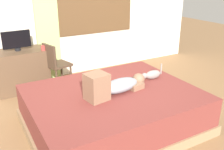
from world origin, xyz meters
TOP-DOWN VIEW (x-y plane):
  - ground_plane at (0.00, 0.00)m, footprint 16.00×16.00m
  - back_wall_with_window at (0.03, 2.38)m, footprint 6.40×0.14m
  - bed at (-0.09, 0.09)m, footprint 2.24×1.79m
  - person_lying at (-0.10, 0.03)m, footprint 0.94×0.40m
  - cat at (0.64, 0.19)m, footprint 0.36×0.11m
  - desk at (-0.91, 1.98)m, footprint 0.90×0.56m
  - tv_monitor at (-0.93, 1.98)m, footprint 0.48×0.10m
  - cup at (-0.54, 1.76)m, footprint 0.08×0.08m
  - chair_by_desk at (-0.38, 1.68)m, footprint 0.46×0.46m
  - curtain_left at (-0.30, 2.26)m, footprint 0.44×0.06m

SIDE VIEW (x-z plane):
  - ground_plane at x=0.00m, z-range 0.00..0.00m
  - bed at x=-0.09m, z-range 0.00..0.53m
  - desk at x=-0.91m, z-range 0.00..0.74m
  - chair_by_desk at x=-0.38m, z-range 0.08..0.94m
  - cat at x=0.64m, z-range 0.49..0.70m
  - person_lying at x=-0.10m, z-range 0.47..0.81m
  - cup at x=-0.54m, z-range 0.74..0.83m
  - tv_monitor at x=-0.93m, z-range 0.75..1.10m
  - curtain_left at x=-0.30m, z-range 0.00..2.57m
  - back_wall_with_window at x=0.03m, z-range 0.00..2.90m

